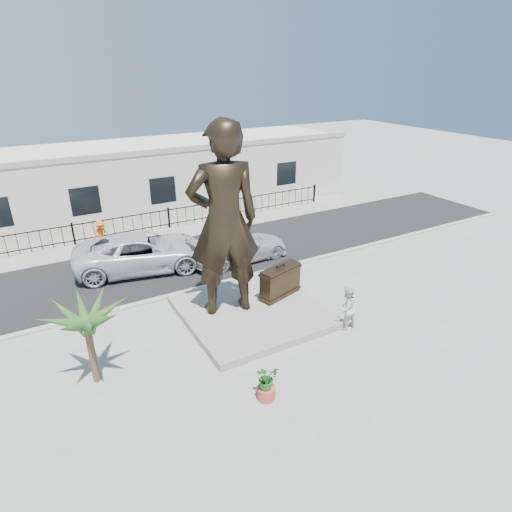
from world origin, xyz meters
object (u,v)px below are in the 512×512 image
Objects in this scene: statue at (224,222)px; suitcase at (280,281)px; tourist at (346,308)px; car_white at (143,252)px.

suitcase is (2.42, -0.16, -3.01)m from statue.
suitcase is 3.09m from tourist.
car_white reaches higher than tourist.
tourist is 10.27m from car_white.
car_white is (-4.07, 5.99, -0.06)m from suitcase.
statue is at bearing -152.13° from car_white.
statue reaches higher than car_white.
suitcase is at bearing -172.68° from statue.
tourist reaches higher than suitcase.
statue is 5.59m from tourist.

